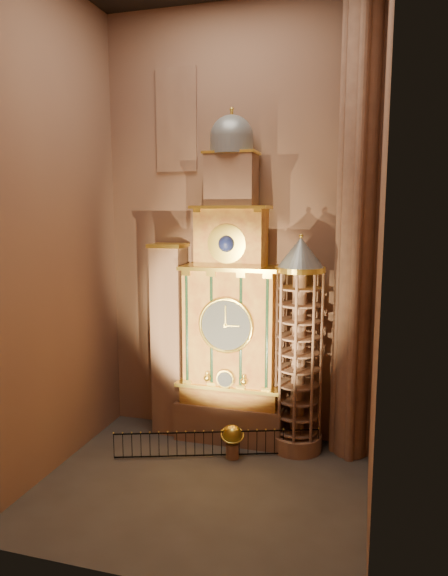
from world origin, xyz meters
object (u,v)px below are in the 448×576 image
(iron_railing, at_px, (217,444))
(stair_turret, at_px, (299,347))
(astronomical_clock, at_px, (231,314))
(celestial_globe, at_px, (232,438))
(portrait_tower, at_px, (169,339))

(iron_railing, bearing_deg, stair_turret, 28.64)
(astronomical_clock, height_order, iron_railing, astronomical_clock)
(astronomical_clock, distance_m, iron_railing, 6.40)
(iron_railing, bearing_deg, celestial_globe, 9.60)
(portrait_tower, distance_m, stair_turret, 6.91)
(astronomical_clock, xyz_separation_m, stair_turret, (3.50, -0.26, -1.41))
(stair_turret, bearing_deg, astronomical_clock, 175.70)
(astronomical_clock, bearing_deg, portrait_tower, 179.71)
(celestial_globe, bearing_deg, iron_railing, -170.40)
(celestial_globe, bearing_deg, astronomical_clock, 107.02)
(astronomical_clock, bearing_deg, stair_turret, -4.30)
(stair_turret, relative_size, celestial_globe, 6.54)
(portrait_tower, bearing_deg, astronomical_clock, -0.29)
(portrait_tower, height_order, stair_turret, stair_turret)
(stair_turret, bearing_deg, portrait_tower, 177.67)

